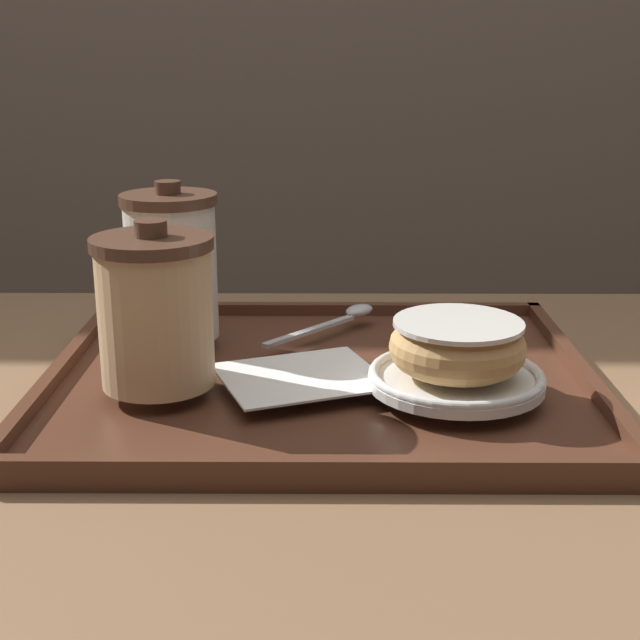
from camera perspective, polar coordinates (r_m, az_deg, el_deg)
cafe_table at (r=0.85m, az=-0.73°, el=-14.59°), size 1.00×0.67×0.72m
serving_tray at (r=0.79m, az=-0.00°, el=-3.92°), size 0.47×0.39×0.02m
napkin_paper at (r=0.76m, az=-1.25°, el=-3.62°), size 0.16×0.15×0.00m
coffee_cup_front at (r=0.74m, az=-10.49°, el=0.62°), size 0.10×0.10×0.14m
coffee_cup_rear at (r=0.85m, az=-9.48°, el=3.47°), size 0.09×0.09×0.15m
plate_with_chocolate_donut at (r=0.74m, az=8.69°, el=-3.67°), size 0.15×0.15×0.01m
donut_chocolate_glazed at (r=0.73m, az=8.79°, el=-1.62°), size 0.11×0.11×0.04m
spoon at (r=0.91m, az=1.50°, el=0.23°), size 0.12×0.13×0.01m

